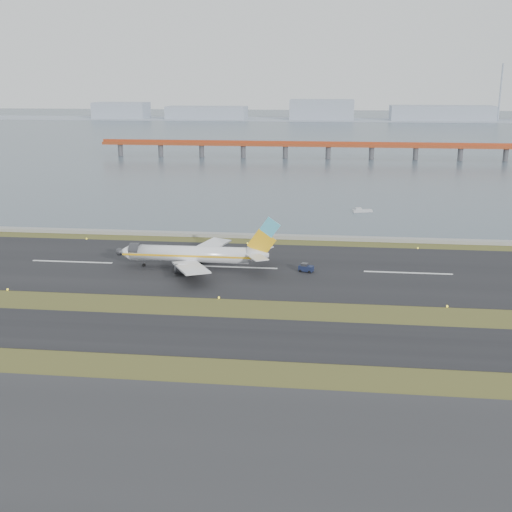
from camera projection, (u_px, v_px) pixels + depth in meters
The scene contains 11 objects.
ground at pixel (212, 312), 122.35m from camera, with size 1000.00×1000.00×0.00m, color #3A4A1A.
apron_strip at pixel (121, 486), 69.66m from camera, with size 1000.00×50.00×0.10m, color #2A292C.
taxiway_strip at pixel (200, 335), 110.84m from camera, with size 1000.00×18.00×0.10m, color black.
runway_strip at pixel (235, 267), 151.07m from camera, with size 1000.00×45.00×0.10m, color black.
seawall at pixel (251, 236), 179.68m from camera, with size 1000.00×2.50×1.00m, color gray.
bay_water at pixel (307, 130), 562.92m from camera, with size 1400.00×800.00×1.30m, color #42515E.
red_pier at pixel (328, 146), 357.63m from camera, with size 260.00×5.00×10.20m.
far_shoreline at pixel (325, 114), 713.04m from camera, with size 1400.00×80.00×60.50m.
airliner at pixel (196, 254), 149.34m from camera, with size 38.52×32.89×12.80m.
pushback_tug at pixel (306, 268), 147.26m from camera, with size 3.64×2.72×2.08m.
workboat_near at pixel (362, 211), 214.39m from camera, with size 6.82×3.62×1.58m.
Camera 1 is at (21.63, -113.42, 42.67)m, focal length 45.00 mm.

